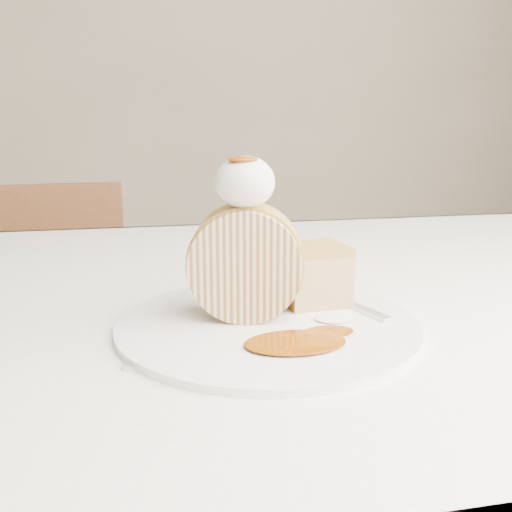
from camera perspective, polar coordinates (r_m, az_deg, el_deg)
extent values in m
cube|color=white|center=(3.51, -9.66, 20.59)|extent=(5.00, 0.10, 2.80)
cube|color=silver|center=(0.73, 0.89, -4.44)|extent=(1.40, 0.90, 0.04)
cube|color=silver|center=(1.19, -3.78, -3.46)|extent=(1.40, 0.01, 0.28)
cylinder|color=brown|center=(1.43, 22.86, -12.39)|extent=(0.06, 0.06, 0.71)
cube|color=brown|center=(1.70, -19.30, -6.74)|extent=(0.41, 0.41, 0.04)
cube|color=brown|center=(1.47, -20.35, -1.03)|extent=(0.38, 0.06, 0.40)
cylinder|color=brown|center=(1.92, -13.59, -10.53)|extent=(0.03, 0.03, 0.37)
cylinder|color=brown|center=(1.94, -23.42, -11.01)|extent=(0.03, 0.03, 0.37)
cylinder|color=brown|center=(1.63, -13.14, -15.12)|extent=(0.03, 0.03, 0.37)
cylinder|color=white|center=(0.58, 1.18, -6.84)|extent=(0.33, 0.33, 0.01)
cylinder|color=beige|center=(0.58, -1.05, -0.65)|extent=(0.12, 0.09, 0.11)
cube|color=#AE8742|center=(0.63, 5.85, -2.21)|extent=(0.07, 0.07, 0.06)
ellipsoid|color=white|center=(0.56, -1.10, 7.39)|extent=(0.06, 0.06, 0.05)
ellipsoid|color=#743404|center=(0.55, -1.31, 10.30)|extent=(0.03, 0.02, 0.01)
cube|color=silver|center=(0.63, 9.05, -4.64)|extent=(0.08, 0.18, 0.00)
cube|color=silver|center=(0.55, -11.37, -8.50)|extent=(0.05, 0.15, 0.00)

